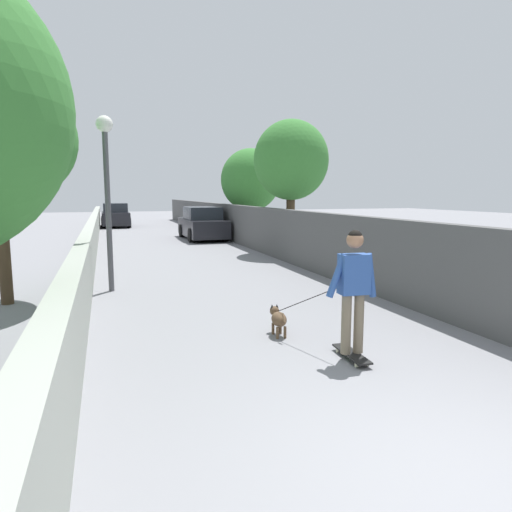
% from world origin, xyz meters
% --- Properties ---
extents(ground_plane, '(80.00, 80.00, 0.00)m').
position_xyz_m(ground_plane, '(14.00, 0.00, 0.00)').
color(ground_plane, gray).
extents(wall_left, '(48.00, 0.30, 1.15)m').
position_xyz_m(wall_left, '(12.00, 3.02, 0.57)').
color(wall_left, '#999E93').
rests_on(wall_left, ground).
extents(fence_right, '(48.00, 0.30, 1.67)m').
position_xyz_m(fence_right, '(12.00, -3.02, 0.83)').
color(fence_right, '#4C4C4C').
rests_on(fence_right, ground).
extents(tree_right_far, '(2.91, 2.91, 4.35)m').
position_xyz_m(tree_right_far, '(19.00, -4.32, 2.82)').
color(tree_right_far, brown).
rests_on(tree_right_far, ground).
extents(tree_right_distant, '(2.70, 2.70, 4.81)m').
position_xyz_m(tree_right_distant, '(13.00, -3.93, 3.34)').
color(tree_right_distant, '#473523').
rests_on(tree_right_distant, ground).
extents(lamp_post, '(0.36, 0.36, 3.83)m').
position_xyz_m(lamp_post, '(8.11, 2.47, 2.66)').
color(lamp_post, '#4C4C51').
rests_on(lamp_post, ground).
extents(skateboard, '(0.81, 0.25, 0.08)m').
position_xyz_m(skateboard, '(2.67, -0.48, 0.07)').
color(skateboard, black).
rests_on(skateboard, ground).
extents(person_skateboarder, '(0.25, 0.71, 1.63)m').
position_xyz_m(person_skateboarder, '(2.67, -0.48, 1.04)').
color(person_skateboarder, '#726651').
rests_on(person_skateboarder, skateboard).
extents(dog, '(1.53, 0.69, 1.06)m').
position_xyz_m(dog, '(3.91, 0.08, 0.27)').
color(dog, brown).
rests_on(dog, ground).
extents(car_near, '(4.16, 1.80, 1.54)m').
position_xyz_m(car_near, '(18.89, -1.87, 0.72)').
color(car_near, black).
rests_on(car_near, ground).
extents(car_far, '(3.85, 1.80, 1.54)m').
position_xyz_m(car_far, '(28.66, 1.87, 0.71)').
color(car_far, black).
rests_on(car_far, ground).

